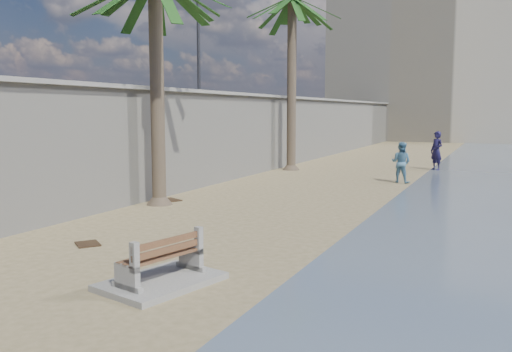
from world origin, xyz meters
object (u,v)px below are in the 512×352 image
(bench_far, at_px, (161,264))
(person_b, at_px, (401,160))
(person_a, at_px, (437,148))
(palm_back, at_px, (292,1))

(bench_far, relative_size, person_b, 1.19)
(person_a, distance_m, person_b, 5.51)
(person_a, bearing_deg, bench_far, -55.93)
(palm_back, distance_m, person_b, 9.43)
(bench_far, xyz_separation_m, person_b, (1.33, 14.67, 0.55))
(person_a, height_order, person_b, person_a)
(palm_back, height_order, person_b, palm_back)
(palm_back, bearing_deg, person_a, 23.64)
(person_a, bearing_deg, palm_back, -116.43)
(bench_far, distance_m, person_b, 14.74)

